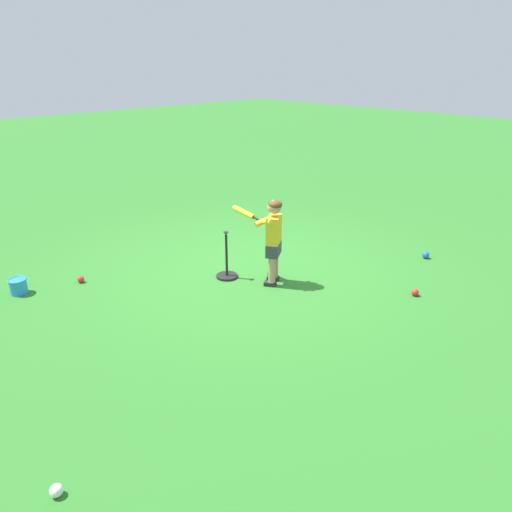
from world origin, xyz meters
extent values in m
plane|color=#2D7528|center=(0.00, 0.00, 0.00)|extent=(40.00, 40.00, 0.00)
cube|color=#232328|center=(-0.59, 0.19, 0.03)|extent=(0.17, 0.16, 0.05)
cylinder|color=tan|center=(-0.61, 0.18, 0.21)|extent=(0.09, 0.09, 0.34)
cube|color=#232328|center=(-0.50, 0.05, 0.03)|extent=(0.17, 0.16, 0.05)
cylinder|color=tan|center=(-0.52, 0.03, 0.21)|extent=(0.09, 0.09, 0.34)
cube|color=#383842|center=(-0.56, 0.11, 0.46)|extent=(0.27, 0.31, 0.16)
cube|color=yellow|center=(-0.56, 0.11, 0.71)|extent=(0.26, 0.29, 0.34)
sphere|color=tan|center=(-0.56, 0.11, 1.00)|extent=(0.17, 0.17, 0.17)
ellipsoid|color=#563819|center=(-0.57, 0.10, 1.02)|extent=(0.24, 0.24, 0.11)
sphere|color=yellow|center=(-0.44, 0.18, 0.80)|extent=(0.04, 0.04, 0.04)
cylinder|color=black|center=(-0.35, 0.18, 0.81)|extent=(0.14, 0.03, 0.05)
cylinder|color=yellow|center=(-0.11, 0.18, 0.85)|extent=(0.35, 0.07, 0.11)
sphere|color=yellow|center=(0.05, 0.19, 0.87)|extent=(0.07, 0.07, 0.07)
cylinder|color=yellow|center=(-0.49, 0.19, 0.81)|extent=(0.31, 0.12, 0.14)
cylinder|color=yellow|center=(-0.45, 0.13, 0.81)|extent=(0.13, 0.31, 0.14)
sphere|color=blue|center=(-1.48, -2.04, 0.05)|extent=(0.10, 0.10, 0.10)
sphere|color=white|center=(-1.88, 3.48, 0.04)|extent=(0.09, 0.09, 0.09)
sphere|color=red|center=(1.13, 1.85, 0.04)|extent=(0.09, 0.09, 0.09)
sphere|color=red|center=(-1.99, -0.86, 0.04)|extent=(0.09, 0.09, 0.09)
cylinder|color=black|center=(-0.02, 0.41, 0.01)|extent=(0.28, 0.28, 0.03)
cylinder|color=black|center=(-0.02, 0.41, 0.31)|extent=(0.03, 0.03, 0.55)
cone|color=black|center=(-0.02, 0.41, 0.60)|extent=(0.07, 0.07, 0.04)
cylinder|color=#2884DB|center=(1.36, 2.53, 0.09)|extent=(0.20, 0.20, 0.18)
torus|color=#2884DB|center=(1.36, 2.53, 0.18)|extent=(0.22, 0.22, 0.02)
camera|label=1|loc=(-4.54, 4.23, 2.68)|focal=35.05mm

